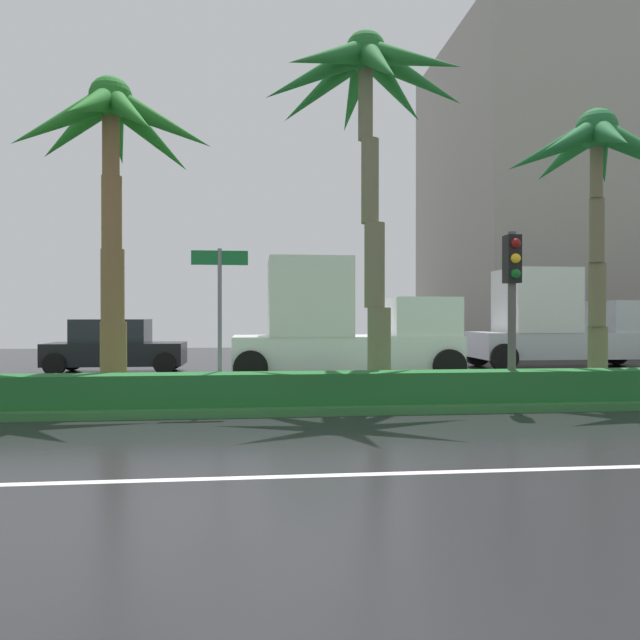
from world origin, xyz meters
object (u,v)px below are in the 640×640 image
at_px(palm_tree_centre, 366,102).
at_px(box_truck_lead, 343,326).
at_px(palm_tree_centre_left, 113,149).
at_px(palm_tree_centre_right, 596,163).
at_px(traffic_signal_median_right, 512,284).
at_px(car_in_traffic_second, 115,347).
at_px(street_name_sign, 220,303).
at_px(box_truck_following, 562,324).

xyz_separation_m(palm_tree_centre, box_truck_lead, (0.05, 3.97, -5.02)).
distance_m(palm_tree_centre_left, palm_tree_centre_right, 10.63).
distance_m(palm_tree_centre_left, traffic_signal_median_right, 8.79).
bearing_deg(palm_tree_centre_left, car_in_traffic_second, 102.46).
bearing_deg(palm_tree_centre, street_name_sign, -158.37).
height_order(traffic_signal_median_right, street_name_sign, traffic_signal_median_right).
relative_size(palm_tree_centre_right, traffic_signal_median_right, 1.88).
relative_size(street_name_sign, box_truck_lead, 0.47).
distance_m(box_truck_lead, box_truck_following, 8.77).
distance_m(palm_tree_centre_left, box_truck_lead, 7.78).
bearing_deg(traffic_signal_median_right, car_in_traffic_second, 138.70).
distance_m(palm_tree_centre, car_in_traffic_second, 11.35).
distance_m(street_name_sign, box_truck_following, 14.08).
relative_size(palm_tree_centre, palm_tree_centre_right, 1.26).
height_order(box_truck_lead, box_truck_following, same).
height_order(palm_tree_centre, traffic_signal_median_right, palm_tree_centre).
bearing_deg(box_truck_following, palm_tree_centre_left, -153.27).
height_order(car_in_traffic_second, box_truck_lead, box_truck_lead).
bearing_deg(street_name_sign, traffic_signal_median_right, -3.46).
xyz_separation_m(palm_tree_centre, car_in_traffic_second, (-6.97, 6.87, -5.75)).
height_order(palm_tree_centre_right, box_truck_lead, palm_tree_centre_right).
bearing_deg(box_truck_lead, street_name_sign, -121.45).
distance_m(car_in_traffic_second, box_truck_lead, 7.63).
bearing_deg(box_truck_following, box_truck_lead, -160.07).
xyz_separation_m(palm_tree_centre_left, palm_tree_centre, (5.46, -0.03, 1.18)).
distance_m(palm_tree_centre_right, box_truck_following, 8.80).
xyz_separation_m(palm_tree_centre_right, car_in_traffic_second, (-12.13, 7.25, -4.45)).
relative_size(palm_tree_centre, box_truck_following, 1.25).
height_order(palm_tree_centre_left, street_name_sign, palm_tree_centre_left).
relative_size(car_in_traffic_second, box_truck_following, 0.67).
height_order(palm_tree_centre, palm_tree_centre_right, palm_tree_centre).
height_order(palm_tree_centre, box_truck_following, palm_tree_centre).
xyz_separation_m(palm_tree_centre, street_name_sign, (-3.14, -1.25, -4.49)).
relative_size(traffic_signal_median_right, street_name_sign, 1.12).
height_order(street_name_sign, box_truck_following, box_truck_following).
xyz_separation_m(street_name_sign, car_in_traffic_second, (-3.83, 8.12, -1.25)).
xyz_separation_m(palm_tree_centre_right, box_truck_lead, (-5.11, 4.34, -3.73)).
distance_m(palm_tree_centre_right, car_in_traffic_second, 14.81).
distance_m(palm_tree_centre_right, box_truck_lead, 7.67).
bearing_deg(palm_tree_centre, palm_tree_centre_right, -4.14).
relative_size(palm_tree_centre_left, car_in_traffic_second, 1.57).
xyz_separation_m(palm_tree_centre, box_truck_following, (8.29, 6.96, -5.02)).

